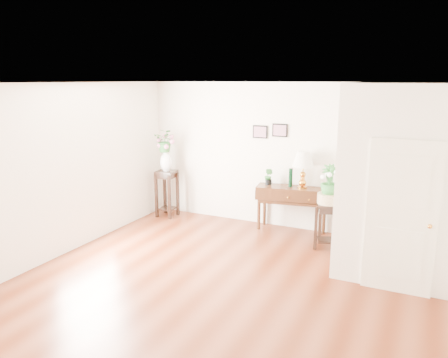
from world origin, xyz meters
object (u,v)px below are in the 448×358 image
Objects in this scene: plant_stand_a at (167,194)px; plant_stand_b at (327,226)px; table_lamp at (303,170)px; console_table at (291,209)px.

plant_stand_a is 3.49m from plant_stand_b.
table_lamp reaches higher than plant_stand_b.
table_lamp is 0.71× the size of plant_stand_a.
table_lamp is (0.20, 0.00, 0.79)m from console_table.
plant_stand_a is (-2.65, -0.20, 0.06)m from console_table.
plant_stand_b is (0.61, -0.56, -0.82)m from table_lamp.
console_table is 0.81m from table_lamp.
plant_stand_b is at bearing -44.16° from console_table.
plant_stand_a is at bearing -176.03° from table_lamp.
console_table reaches higher than plant_stand_b.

